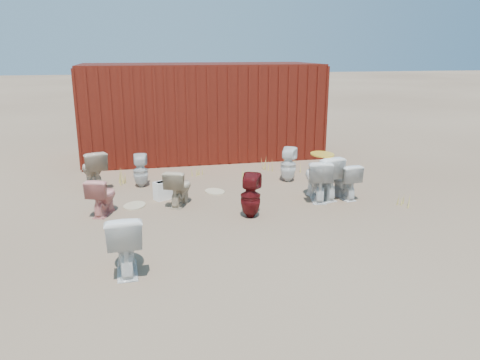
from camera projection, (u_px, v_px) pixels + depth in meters
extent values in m
plane|color=brown|center=(248.00, 221.00, 7.73)|extent=(100.00, 100.00, 0.00)
cube|color=#4B110C|center=(202.00, 110.00, 12.29)|extent=(6.00, 2.40, 2.40)
imported|color=white|center=(125.00, 242.00, 5.89)|extent=(0.47, 0.80, 0.80)
imported|color=#E08881|center=(102.00, 196.00, 7.99)|extent=(0.57, 0.73, 0.66)
imported|color=white|center=(318.00, 180.00, 8.76)|extent=(0.61, 0.85, 0.79)
imported|color=#560E10|center=(251.00, 196.00, 7.84)|extent=(0.45, 0.46, 0.75)
imported|color=white|center=(345.00, 181.00, 8.87)|extent=(0.46, 0.71, 0.68)
imported|color=silver|center=(141.00, 171.00, 9.61)|extent=(0.32, 0.33, 0.68)
imported|color=tan|center=(93.00, 169.00, 9.50)|extent=(0.67, 0.88, 0.79)
imported|color=#C0AC8C|center=(179.00, 187.00, 8.47)|extent=(0.63, 0.77, 0.68)
imported|color=white|center=(321.00, 177.00, 8.85)|extent=(0.67, 0.92, 0.84)
imported|color=white|center=(288.00, 165.00, 10.01)|extent=(0.46, 0.46, 0.74)
ellipsoid|color=gold|center=(322.00, 154.00, 8.73)|extent=(0.43, 0.53, 0.02)
cube|color=white|center=(167.00, 190.00, 8.88)|extent=(0.54, 0.40, 0.35)
ellipsoid|color=#C2B48D|center=(135.00, 206.00, 8.48)|extent=(0.54, 0.60, 0.02)
ellipsoid|color=beige|center=(215.00, 192.00, 9.32)|extent=(0.51, 0.57, 0.02)
cone|color=tan|center=(128.00, 176.00, 9.93)|extent=(0.36, 0.36, 0.31)
cone|color=tan|center=(244.00, 173.00, 10.18)|extent=(0.32, 0.32, 0.30)
cone|color=tan|center=(293.00, 165.00, 10.80)|extent=(0.36, 0.36, 0.34)
cone|color=tan|center=(198.00, 170.00, 10.56)|extent=(0.30, 0.30, 0.23)
cone|color=tan|center=(267.00, 165.00, 10.97)|extent=(0.34, 0.34, 0.27)
cone|color=tan|center=(406.00, 200.00, 8.47)|extent=(0.28, 0.28, 0.22)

